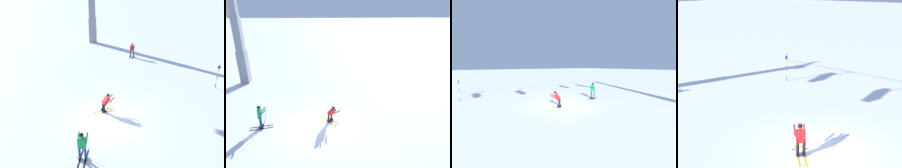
# 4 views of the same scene
# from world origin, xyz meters

# --- Properties ---
(ground_plane) EXTENTS (260.00, 260.00, 0.00)m
(ground_plane) POSITION_xyz_m (0.00, 0.00, 0.00)
(ground_plane) COLOR white
(skier_carving_main) EXTENTS (1.55, 1.64, 1.56)m
(skier_carving_main) POSITION_xyz_m (1.01, 0.62, 0.81)
(skier_carving_main) COLOR yellow
(skier_carving_main) RESTS_ON ground_plane
(trail_marker_pole) EXTENTS (0.07, 0.28, 2.21)m
(trail_marker_pole) POSITION_xyz_m (7.78, -7.17, 1.19)
(trail_marker_pole) COLOR blue
(trail_marker_pole) RESTS_ON ground_plane
(skier_distant_downhill) EXTENTS (1.63, 0.82, 1.79)m
(skier_distant_downhill) POSITION_xyz_m (-3.99, 0.07, 1.04)
(skier_distant_downhill) COLOR black
(skier_distant_downhill) RESTS_ON ground_plane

